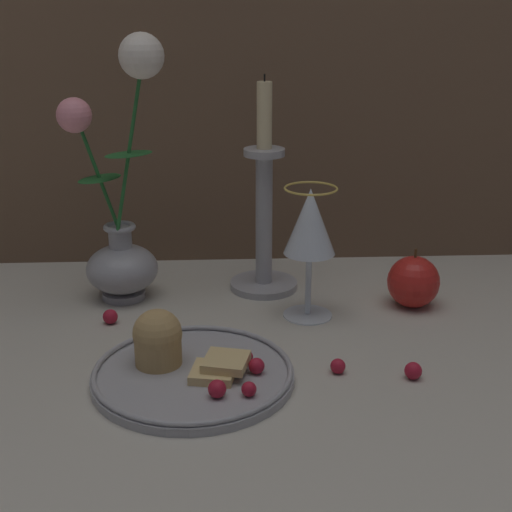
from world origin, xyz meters
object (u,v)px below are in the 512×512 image
(vase, at_px, (121,218))
(wine_glass, at_px, (310,227))
(plate_with_pastries, at_px, (186,365))
(candlestick, at_px, (264,222))
(apple_beside_vase, at_px, (413,282))

(vase, distance_m, wine_glass, 0.26)
(vase, distance_m, plate_with_pastries, 0.27)
(wine_glass, relative_size, candlestick, 0.58)
(candlestick, xyz_separation_m, apple_beside_vase, (0.20, -0.08, -0.07))
(vase, relative_size, apple_beside_vase, 4.35)
(wine_glass, height_order, apple_beside_vase, wine_glass)
(candlestick, bearing_deg, plate_with_pastries, -111.29)
(plate_with_pastries, bearing_deg, apple_beside_vase, 31.59)
(plate_with_pastries, relative_size, apple_beside_vase, 2.71)
(plate_with_pastries, xyz_separation_m, wine_glass, (0.16, 0.16, 0.11))
(candlestick, distance_m, apple_beside_vase, 0.23)
(plate_with_pastries, xyz_separation_m, candlestick, (0.10, 0.26, 0.09))
(plate_with_pastries, bearing_deg, candlestick, 68.71)
(vase, height_order, plate_with_pastries, vase)
(vase, bearing_deg, wine_glass, -15.61)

